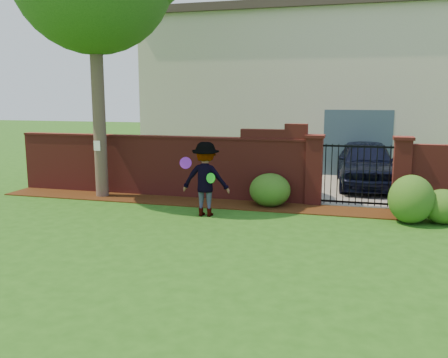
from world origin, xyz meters
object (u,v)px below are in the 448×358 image
(car, at_px, (367,164))
(frisbee_green, at_px, (211,178))
(frisbee_purple, at_px, (186,163))
(man, at_px, (205,179))

(car, height_order, frisbee_green, car)
(frisbee_purple, xyz_separation_m, frisbee_green, (0.62, 0.01, -0.34))
(man, height_order, frisbee_green, man)
(car, relative_size, frisbee_green, 17.85)
(man, height_order, frisbee_purple, man)
(man, bearing_deg, frisbee_green, 130.77)
(frisbee_green, bearing_deg, car, 54.26)
(car, xyz_separation_m, man, (-3.84, -4.82, 0.16))
(frisbee_purple, height_order, frisbee_green, frisbee_purple)
(car, distance_m, man, 6.16)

